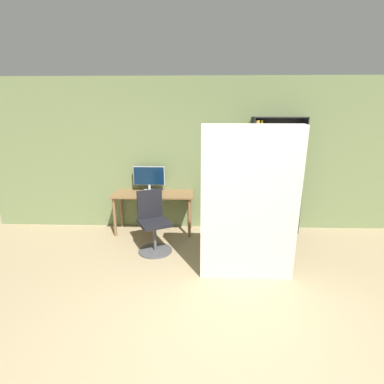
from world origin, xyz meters
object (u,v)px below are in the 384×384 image
(mattress_near, at_px, (250,205))
(bookshelf, at_px, (268,177))
(monitor, at_px, (149,178))
(office_chair, at_px, (153,227))

(mattress_near, bearing_deg, bookshelf, 70.56)
(monitor, distance_m, bookshelf, 2.12)
(bookshelf, xyz_separation_m, mattress_near, (-0.59, -1.66, 0.00))
(monitor, bearing_deg, bookshelf, 0.37)
(office_chair, relative_size, mattress_near, 0.48)
(office_chair, distance_m, mattress_near, 1.64)
(office_chair, bearing_deg, monitor, 102.59)
(mattress_near, bearing_deg, monitor, 133.08)
(bookshelf, bearing_deg, monitor, -179.63)
(office_chair, xyz_separation_m, bookshelf, (1.92, 0.92, 0.60))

